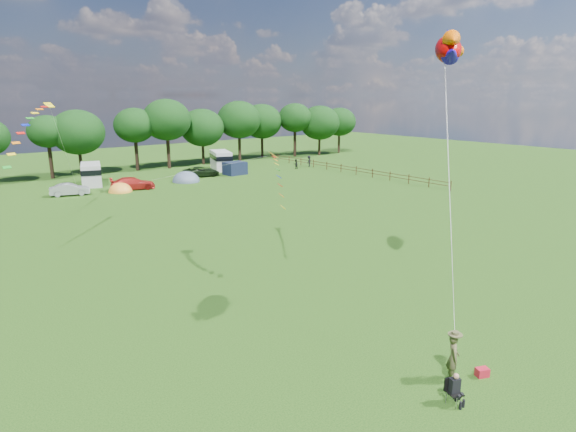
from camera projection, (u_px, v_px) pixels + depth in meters
ground_plane at (393, 330)px, 22.68m from camera, size 180.00×180.00×0.00m
tree_line at (106, 128)px, 66.08m from camera, size 102.98×10.98×10.27m
fence at (349, 168)px, 68.00m from camera, size 0.12×33.12×1.20m
car_b at (70, 189)px, 53.02m from camera, size 4.09×2.42×1.36m
car_c at (133, 183)px, 56.35m from camera, size 5.23×3.27×1.46m
car_d at (201, 172)px, 65.39m from camera, size 5.35×3.35×1.35m
campervan_c at (91, 174)px, 59.18m from camera, size 3.70×5.77×2.62m
campervan_d at (221, 160)px, 71.29m from camera, size 4.14×6.09×2.75m
tent_orange at (121, 192)px, 55.20m from camera, size 2.68×2.93×2.09m
tent_greyblue at (186, 181)px, 61.79m from camera, size 3.50×3.84×2.61m
awning_navy at (235, 168)px, 66.98m from camera, size 2.91×2.41×1.76m
kite_flyer at (453, 357)px, 18.55m from camera, size 0.82×0.80×1.91m
camp_chair at (454, 385)px, 17.15m from camera, size 0.62×0.64×1.22m
kite_bag at (482, 372)px, 18.95m from camera, size 0.58×0.49×0.35m
fish_kite at (449, 49)px, 22.80m from camera, size 3.34×3.08×1.93m
streamer_kite_b at (32, 123)px, 31.20m from camera, size 4.26×4.55×3.79m
streamer_kite_c at (277, 170)px, 31.11m from camera, size 3.12×5.04×2.83m
walker_a at (296, 164)px, 72.17m from camera, size 0.74×0.49×1.46m
walker_b at (309, 161)px, 74.40m from camera, size 1.21×0.93×1.70m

